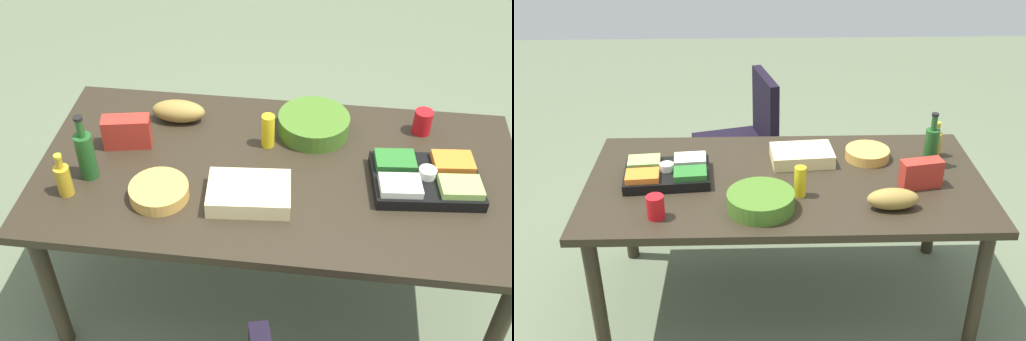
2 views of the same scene
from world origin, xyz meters
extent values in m
plane|color=#606C50|center=(0.00, 0.00, 0.00)|extent=(10.00, 10.00, 0.00)
cube|color=#2D2519|center=(0.00, 0.00, 0.73)|extent=(1.98, 1.01, 0.04)
cylinder|color=#2D2519|center=(-0.90, -0.41, 0.36)|extent=(0.07, 0.07, 0.71)
cylinder|color=#2D2519|center=(0.90, -0.41, 0.36)|extent=(0.07, 0.07, 0.71)
cylinder|color=#2D2519|center=(-0.90, 0.41, 0.36)|extent=(0.07, 0.07, 0.71)
cylinder|color=#2D2519|center=(0.90, 0.41, 0.36)|extent=(0.07, 0.07, 0.71)
cylinder|color=gold|center=(0.44, 0.22, 0.78)|extent=(0.24, 0.24, 0.05)
cube|color=black|center=(-0.59, 0.02, 0.78)|extent=(0.45, 0.34, 0.05)
cube|color=orange|center=(-0.70, -0.06, 0.82)|extent=(0.17, 0.13, 0.03)
cube|color=#296C28|center=(-0.47, -0.04, 0.82)|extent=(0.17, 0.13, 0.03)
cube|color=#99C85D|center=(-0.71, 0.09, 0.82)|extent=(0.17, 0.13, 0.03)
cube|color=silver|center=(-0.48, 0.11, 0.82)|extent=(0.17, 0.13, 0.03)
cylinder|color=white|center=(-0.59, 0.02, 0.82)|extent=(0.08, 0.08, 0.04)
cylinder|color=red|center=(-0.60, -0.34, 0.81)|extent=(0.09, 0.09, 0.11)
cylinder|color=yellow|center=(0.06, -0.16, 0.83)|extent=(0.07, 0.07, 0.15)
cylinder|color=gold|center=(0.81, 0.24, 0.82)|extent=(0.07, 0.07, 0.13)
cylinder|color=gold|center=(0.81, 0.24, 0.91)|extent=(0.03, 0.03, 0.05)
cylinder|color=gold|center=(0.81, 0.24, 0.94)|extent=(0.04, 0.04, 0.01)
cube|color=beige|center=(0.09, 0.19, 0.79)|extent=(0.34, 0.24, 0.07)
cylinder|color=#1F5221|center=(0.75, 0.13, 0.86)|extent=(0.09, 0.09, 0.20)
cylinder|color=#1F5221|center=(0.75, 0.13, 1.00)|extent=(0.04, 0.04, 0.08)
cylinder|color=black|center=(0.75, 0.13, 1.04)|extent=(0.04, 0.04, 0.01)
cube|color=#B52D23|center=(0.65, -0.09, 0.82)|extent=(0.21, 0.12, 0.14)
ellipsoid|color=olive|center=(0.48, -0.29, 0.80)|extent=(0.24, 0.11, 0.10)
cylinder|color=#436D22|center=(-0.13, -0.28, 0.80)|extent=(0.37, 0.37, 0.08)
camera|label=1|loc=(-0.15, 1.93, 2.44)|focal=43.81mm
camera|label=2|loc=(-0.16, -2.73, 2.28)|focal=43.92mm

